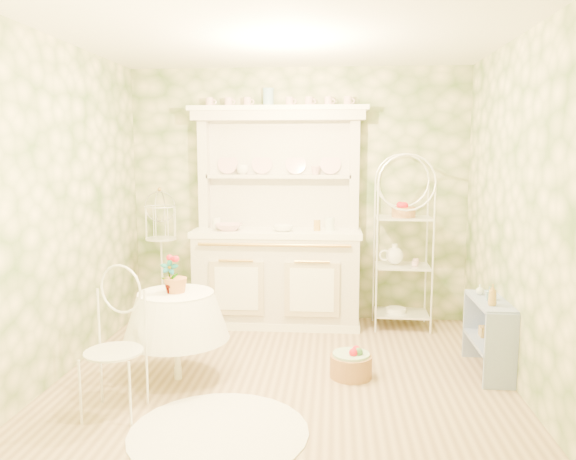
# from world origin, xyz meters

# --- Properties ---
(floor) EXTENTS (3.60, 3.60, 0.00)m
(floor) POSITION_xyz_m (0.00, 0.00, 0.00)
(floor) COLOR tan
(floor) RESTS_ON ground
(ceiling) EXTENTS (3.60, 3.60, 0.00)m
(ceiling) POSITION_xyz_m (0.00, 0.00, 2.70)
(ceiling) COLOR white
(ceiling) RESTS_ON floor
(wall_left) EXTENTS (3.60, 3.60, 0.00)m
(wall_left) POSITION_xyz_m (-1.80, 0.00, 1.35)
(wall_left) COLOR beige
(wall_left) RESTS_ON floor
(wall_right) EXTENTS (3.60, 3.60, 0.00)m
(wall_right) POSITION_xyz_m (1.80, 0.00, 1.35)
(wall_right) COLOR beige
(wall_right) RESTS_ON floor
(wall_back) EXTENTS (3.60, 3.60, 0.00)m
(wall_back) POSITION_xyz_m (0.00, 1.80, 1.35)
(wall_back) COLOR beige
(wall_back) RESTS_ON floor
(wall_front) EXTENTS (3.60, 3.60, 0.00)m
(wall_front) POSITION_xyz_m (0.00, -1.80, 1.35)
(wall_front) COLOR beige
(wall_front) RESTS_ON floor
(kitchen_dresser) EXTENTS (1.87, 0.61, 2.29)m
(kitchen_dresser) POSITION_xyz_m (-0.20, 1.52, 1.15)
(kitchen_dresser) COLOR silver
(kitchen_dresser) RESTS_ON floor
(bakers_rack) EXTENTS (0.54, 0.39, 1.68)m
(bakers_rack) POSITION_xyz_m (1.10, 1.51, 0.84)
(bakers_rack) COLOR white
(bakers_rack) RESTS_ON floor
(side_shelf) EXTENTS (0.26, 0.66, 0.56)m
(side_shelf) POSITION_xyz_m (1.67, 0.33, 0.28)
(side_shelf) COLOR #8A9CC6
(side_shelf) RESTS_ON floor
(round_table) EXTENTS (0.66, 0.66, 0.63)m
(round_table) POSITION_xyz_m (-0.85, -0.02, 0.32)
(round_table) COLOR white
(round_table) RESTS_ON floor
(cafe_chair) EXTENTS (0.56, 0.56, 0.97)m
(cafe_chair) POSITION_xyz_m (-1.11, -0.65, 0.49)
(cafe_chair) COLOR white
(cafe_chair) RESTS_ON floor
(birdcage_stand) EXTENTS (0.35, 0.35, 1.41)m
(birdcage_stand) POSITION_xyz_m (-1.42, 1.47, 0.71)
(birdcage_stand) COLOR white
(birdcage_stand) RESTS_ON floor
(floor_basket) EXTENTS (0.43, 0.43, 0.21)m
(floor_basket) POSITION_xyz_m (0.54, 0.14, 0.11)
(floor_basket) COLOR #A87746
(floor_basket) RESTS_ON floor
(lace_rug) EXTENTS (1.34, 1.34, 0.01)m
(lace_rug) POSITION_xyz_m (-0.34, -0.86, 0.00)
(lace_rug) COLOR white
(lace_rug) RESTS_ON floor
(bowl_floral) EXTENTS (0.30, 0.30, 0.07)m
(bowl_floral) POSITION_xyz_m (-0.69, 1.45, 1.02)
(bowl_floral) COLOR white
(bowl_floral) RESTS_ON kitchen_dresser
(bowl_white) EXTENTS (0.25, 0.25, 0.07)m
(bowl_white) POSITION_xyz_m (-0.12, 1.42, 1.02)
(bowl_white) COLOR white
(bowl_white) RESTS_ON kitchen_dresser
(cup_left) EXTENTS (0.18, 0.18, 0.10)m
(cup_left) POSITION_xyz_m (-0.58, 1.68, 1.61)
(cup_left) COLOR white
(cup_left) RESTS_ON kitchen_dresser
(cup_right) EXTENTS (0.10, 0.10, 0.09)m
(cup_right) POSITION_xyz_m (0.20, 1.67, 1.61)
(cup_right) COLOR white
(cup_right) RESTS_ON kitchen_dresser
(potted_geranium) EXTENTS (0.16, 0.13, 0.26)m
(potted_geranium) POSITION_xyz_m (-0.88, -0.06, 0.85)
(potted_geranium) COLOR #3F7238
(potted_geranium) RESTS_ON round_table
(bottle_amber) EXTENTS (0.08, 0.08, 0.17)m
(bottle_amber) POSITION_xyz_m (1.64, 0.16, 0.68)
(bottle_amber) COLOR #B0873A
(bottle_amber) RESTS_ON side_shelf
(bottle_blue) EXTENTS (0.05, 0.05, 0.11)m
(bottle_blue) POSITION_xyz_m (1.66, 0.33, 0.65)
(bottle_blue) COLOR #7DA9C1
(bottle_blue) RESTS_ON side_shelf
(bottle_glass) EXTENTS (0.08, 0.08, 0.09)m
(bottle_glass) POSITION_xyz_m (1.63, 0.51, 0.65)
(bottle_glass) COLOR silver
(bottle_glass) RESTS_ON side_shelf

